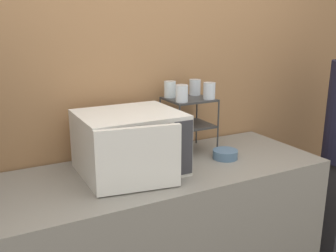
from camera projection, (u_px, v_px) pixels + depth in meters
name	position (u px, v px, depth m)	size (l,w,h in m)	color
wall_back	(133.00, 87.00, 2.27)	(8.00, 0.06, 2.60)	#9E7047
counter	(163.00, 241.00, 2.16)	(1.83, 0.69, 0.90)	gray
microwave	(130.00, 143.00, 1.95)	(0.52, 0.53, 0.32)	silver
dish_rack	(189.00, 113.00, 2.26)	(0.28, 0.25, 0.33)	#333333
glass_front_left	(182.00, 93.00, 2.12)	(0.07, 0.07, 0.10)	silver
glass_back_right	(195.00, 87.00, 2.33)	(0.07, 0.07, 0.10)	silver
glass_front_right	(209.00, 91.00, 2.20)	(0.07, 0.07, 0.10)	silver
glass_back_left	(170.00, 89.00, 2.25)	(0.07, 0.07, 0.10)	silver
bowl	(225.00, 154.00, 2.19)	(0.15, 0.15, 0.05)	slate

